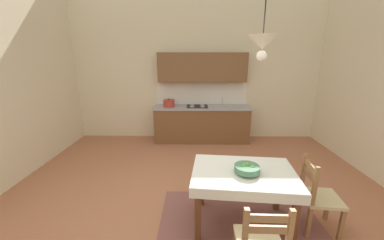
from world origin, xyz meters
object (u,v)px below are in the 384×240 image
Objects in this scene: pendant_lamp at (263,43)px; dining_chair_window_side at (318,197)px; dining_table at (243,182)px; kitchen_cabinetry at (202,108)px; fruit_bowl at (247,168)px.

dining_chair_window_side is at bearing -3.58° from pendant_lamp.
dining_table is at bearing 176.33° from dining_chair_window_side.
pendant_lamp is at bearing -80.39° from kitchen_cabinetry.
kitchen_cabinetry is at bearing 98.15° from fruit_bowl.
dining_table is at bearing 175.57° from pendant_lamp.
dining_chair_window_side is 1.16× the size of pendant_lamp.
dining_chair_window_side reaches higher than fruit_bowl.
fruit_bowl is 1.42m from pendant_lamp.
pendant_lamp is (0.08, 0.03, 1.42)m from fruit_bowl.
kitchen_cabinetry is 1.80× the size of dining_table.
dining_chair_window_side is at bearing -3.67° from dining_table.
dining_table is (0.42, -3.08, -0.24)m from kitchen_cabinetry.
fruit_bowl is 0.37× the size of pendant_lamp.
dining_chair_window_side is 0.96m from fruit_bowl.
dining_table is 1.64× the size of pendant_lamp.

